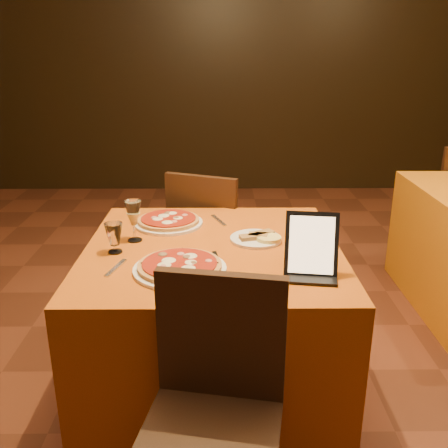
{
  "coord_description": "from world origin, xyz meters",
  "views": [
    {
      "loc": [
        -0.38,
        -2.16,
        1.57
      ],
      "look_at": [
        -0.36,
        -0.17,
        0.86
      ],
      "focal_mm": 40.0,
      "sensor_mm": 36.0,
      "label": 1
    }
  ],
  "objects_px": {
    "main_table": "(213,322)",
    "water_glass": "(114,238)",
    "chair_main_near": "(210,436)",
    "tablet": "(311,244)",
    "pizza_near": "(180,267)",
    "chair_main_far": "(215,242)",
    "pizza_far": "(169,222)",
    "wine_glass": "(134,221)"
  },
  "relations": [
    {
      "from": "chair_main_far",
      "to": "wine_glass",
      "type": "height_order",
      "value": "wine_glass"
    },
    {
      "from": "chair_main_far",
      "to": "wine_glass",
      "type": "xyz_separation_m",
      "value": [
        -0.35,
        -0.73,
        0.39
      ]
    },
    {
      "from": "tablet",
      "to": "chair_main_near",
      "type": "bearing_deg",
      "value": -117.36
    },
    {
      "from": "pizza_near",
      "to": "water_glass",
      "type": "height_order",
      "value": "water_glass"
    },
    {
      "from": "pizza_near",
      "to": "main_table",
      "type": "bearing_deg",
      "value": 63.87
    },
    {
      "from": "main_table",
      "to": "water_glass",
      "type": "xyz_separation_m",
      "value": [
        -0.41,
        -0.06,
        0.44
      ]
    },
    {
      "from": "main_table",
      "to": "water_glass",
      "type": "relative_size",
      "value": 8.46
    },
    {
      "from": "main_table",
      "to": "chair_main_far",
      "type": "height_order",
      "value": "chair_main_far"
    },
    {
      "from": "chair_main_near",
      "to": "tablet",
      "type": "distance_m",
      "value": 0.77
    },
    {
      "from": "main_table",
      "to": "chair_main_far",
      "type": "bearing_deg",
      "value": 90.0
    },
    {
      "from": "main_table",
      "to": "wine_glass",
      "type": "bearing_deg",
      "value": 168.81
    },
    {
      "from": "chair_main_near",
      "to": "wine_glass",
      "type": "relative_size",
      "value": 4.79
    },
    {
      "from": "chair_main_near",
      "to": "wine_glass",
      "type": "height_order",
      "value": "wine_glass"
    },
    {
      "from": "chair_main_near",
      "to": "pizza_far",
      "type": "xyz_separation_m",
      "value": [
        -0.22,
        1.09,
        0.31
      ]
    },
    {
      "from": "wine_glass",
      "to": "water_glass",
      "type": "distance_m",
      "value": 0.15
    },
    {
      "from": "main_table",
      "to": "tablet",
      "type": "xyz_separation_m",
      "value": [
        0.38,
        -0.28,
        0.49
      ]
    },
    {
      "from": "pizza_far",
      "to": "tablet",
      "type": "distance_m",
      "value": 0.82
    },
    {
      "from": "chair_main_near",
      "to": "pizza_far",
      "type": "bearing_deg",
      "value": 111.84
    },
    {
      "from": "pizza_far",
      "to": "chair_main_far",
      "type": "bearing_deg",
      "value": 67.04
    },
    {
      "from": "chair_main_far",
      "to": "main_table",
      "type": "bearing_deg",
      "value": 112.05
    },
    {
      "from": "main_table",
      "to": "pizza_far",
      "type": "xyz_separation_m",
      "value": [
        -0.22,
        0.28,
        0.39
      ]
    },
    {
      "from": "wine_glass",
      "to": "tablet",
      "type": "height_order",
      "value": "tablet"
    },
    {
      "from": "main_table",
      "to": "pizza_far",
      "type": "bearing_deg",
      "value": 127.44
    },
    {
      "from": "main_table",
      "to": "chair_main_far",
      "type": "xyz_separation_m",
      "value": [
        0.0,
        0.8,
        0.08
      ]
    },
    {
      "from": "pizza_near",
      "to": "pizza_far",
      "type": "height_order",
      "value": "same"
    },
    {
      "from": "chair_main_far",
      "to": "water_glass",
      "type": "bearing_deg",
      "value": 86.67
    },
    {
      "from": "pizza_near",
      "to": "wine_glass",
      "type": "relative_size",
      "value": 1.91
    },
    {
      "from": "chair_main_near",
      "to": "pizza_near",
      "type": "relative_size",
      "value": 2.51
    },
    {
      "from": "wine_glass",
      "to": "water_glass",
      "type": "xyz_separation_m",
      "value": [
        -0.06,
        -0.13,
        -0.03
      ]
    },
    {
      "from": "chair_main_far",
      "to": "water_glass",
      "type": "xyz_separation_m",
      "value": [
        -0.41,
        -0.86,
        0.36
      ]
    },
    {
      "from": "wine_glass",
      "to": "pizza_near",
      "type": "bearing_deg",
      "value": -54.91
    },
    {
      "from": "chair_main_far",
      "to": "pizza_near",
      "type": "relative_size",
      "value": 2.51
    },
    {
      "from": "wine_glass",
      "to": "water_glass",
      "type": "relative_size",
      "value": 1.46
    },
    {
      "from": "tablet",
      "to": "pizza_far",
      "type": "bearing_deg",
      "value": 144.92
    },
    {
      "from": "pizza_near",
      "to": "water_glass",
      "type": "bearing_deg",
      "value": 146.91
    },
    {
      "from": "chair_main_far",
      "to": "tablet",
      "type": "relative_size",
      "value": 3.73
    },
    {
      "from": "pizza_far",
      "to": "wine_glass",
      "type": "bearing_deg",
      "value": -121.13
    },
    {
      "from": "water_glass",
      "to": "tablet",
      "type": "bearing_deg",
      "value": -15.08
    },
    {
      "from": "pizza_near",
      "to": "water_glass",
      "type": "distance_m",
      "value": 0.35
    },
    {
      "from": "chair_main_far",
      "to": "water_glass",
      "type": "relative_size",
      "value": 7.0
    },
    {
      "from": "chair_main_far",
      "to": "pizza_near",
      "type": "bearing_deg",
      "value": 105.36
    },
    {
      "from": "chair_main_near",
      "to": "wine_glass",
      "type": "xyz_separation_m",
      "value": [
        -0.35,
        0.87,
        0.39
      ]
    }
  ]
}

